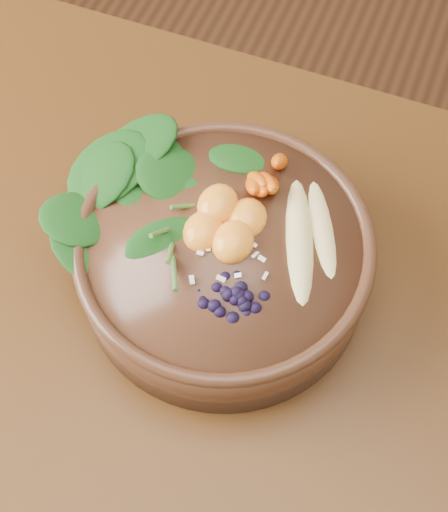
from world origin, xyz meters
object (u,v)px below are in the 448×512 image
at_px(carrot_cluster, 275,148).
at_px(blueberry_pile, 230,287).
at_px(stoneware_bowl, 224,261).
at_px(mandarin_cluster, 225,216).
at_px(dining_table, 306,456).
at_px(kale_heap, 175,178).
at_px(banana_halves, 312,226).

relative_size(carrot_cluster, blueberry_pile, 0.60).
distance_m(stoneware_bowl, mandarin_cluster, 0.06).
xyz_separation_m(mandarin_cluster, blueberry_pile, (0.03, -0.07, 0.00)).
relative_size(dining_table, stoneware_bowl, 5.30).
bearing_deg(dining_table, mandarin_cluster, 136.26).
height_order(dining_table, mandarin_cluster, mandarin_cluster).
xyz_separation_m(dining_table, carrot_cluster, (-0.13, 0.22, 0.22)).
relative_size(carrot_cluster, mandarin_cluster, 0.87).
xyz_separation_m(kale_heap, banana_halves, (0.15, 0.00, -0.01)).
relative_size(mandarin_cluster, blueberry_pile, 0.69).
bearing_deg(kale_heap, stoneware_bowl, -29.51).
height_order(kale_heap, blueberry_pile, kale_heap).
bearing_deg(banana_halves, carrot_cluster, 113.06).
bearing_deg(carrot_cluster, kale_heap, -169.49).
xyz_separation_m(kale_heap, carrot_cluster, (0.09, 0.06, 0.02)).
bearing_deg(stoneware_bowl, blueberry_pile, -63.52).
relative_size(stoneware_bowl, mandarin_cluster, 3.15).
height_order(mandarin_cluster, blueberry_pile, blueberry_pile).
relative_size(stoneware_bowl, carrot_cluster, 3.63).
bearing_deg(mandarin_cluster, kale_heap, 161.84).
bearing_deg(carrot_cluster, banana_halves, -66.94).
bearing_deg(kale_heap, dining_table, -37.66).
bearing_deg(mandarin_cluster, banana_halves, 13.87).
relative_size(kale_heap, blueberry_pile, 1.42).
xyz_separation_m(banana_halves, blueberry_pile, (-0.05, -0.09, 0.01)).
bearing_deg(carrot_cluster, dining_table, -83.78).
distance_m(stoneware_bowl, carrot_cluster, 0.13).
height_order(banana_halves, mandarin_cluster, mandarin_cluster).
distance_m(kale_heap, banana_halves, 0.15).
bearing_deg(stoneware_bowl, kale_heap, 150.49).
height_order(kale_heap, banana_halves, kale_heap).
bearing_deg(blueberry_pile, dining_table, -30.78).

